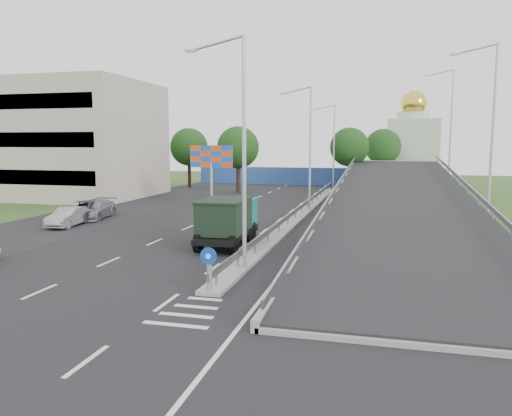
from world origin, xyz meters
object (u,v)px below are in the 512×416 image
(dump_truck, at_px, (228,219))
(parked_car_b, at_px, (68,217))
(billboard, at_px, (211,160))
(parked_car_d, at_px, (95,209))
(church, at_px, (412,146))
(sign_bollard, at_px, (209,269))
(lamp_post_mid, at_px, (308,142))
(parked_car_c, at_px, (83,211))
(lamp_post_far, at_px, (332,142))
(lamp_post_near, at_px, (240,141))

(dump_truck, bearing_deg, parked_car_b, 163.86)
(billboard, height_order, parked_car_d, billboard)
(church, distance_m, billboard, 37.23)
(sign_bollard, relative_size, church, 0.12)
(parked_car_b, bearing_deg, parked_car_d, 88.50)
(church, bearing_deg, lamp_post_mid, -106.22)
(billboard, height_order, parked_car_b, billboard)
(parked_car_c, bearing_deg, billboard, 56.81)
(sign_bollard, relative_size, parked_car_b, 0.41)
(lamp_post_mid, distance_m, parked_car_c, 18.42)
(lamp_post_mid, bearing_deg, billboard, 167.62)
(parked_car_b, relative_size, parked_car_d, 0.83)
(lamp_post_far, bearing_deg, lamp_post_near, -90.00)
(parked_car_c, distance_m, parked_car_d, 1.01)
(dump_truck, bearing_deg, billboard, 110.41)
(church, xyz_separation_m, parked_car_b, (-24.72, -45.33, -4.64))
(church, distance_m, dump_truck, 50.15)
(sign_bollard, height_order, dump_truck, dump_truck)
(lamp_post_near, bearing_deg, dump_truck, 112.79)
(sign_bollard, distance_m, dump_truck, 9.61)
(lamp_post_near, distance_m, lamp_post_far, 40.00)
(parked_car_c, relative_size, parked_car_d, 1.05)
(billboard, height_order, dump_truck, billboard)
(sign_bollard, xyz_separation_m, parked_car_d, (-14.93, 16.07, -0.32))
(sign_bollard, relative_size, lamp_post_near, 0.17)
(dump_truck, height_order, parked_car_c, dump_truck)
(lamp_post_far, bearing_deg, sign_bollard, -90.14)
(lamp_post_far, xyz_separation_m, parked_car_d, (-15.04, -27.76, -5.10))
(parked_car_c, bearing_deg, sign_bollard, -47.32)
(lamp_post_near, relative_size, parked_car_d, 2.06)
(lamp_post_far, distance_m, church, 17.15)
(church, distance_m, parked_car_c, 49.84)
(church, bearing_deg, lamp_post_far, -125.24)
(billboard, bearing_deg, parked_car_c, -120.54)
(lamp_post_mid, bearing_deg, sign_bollard, -90.26)
(billboard, relative_size, dump_truck, 0.90)
(lamp_post_far, xyz_separation_m, parked_car_b, (-14.83, -31.33, -5.14))
(sign_bollard, height_order, lamp_post_near, lamp_post_near)
(lamp_post_near, relative_size, parked_car_c, 1.96)
(lamp_post_near, bearing_deg, lamp_post_far, 90.00)
(parked_car_d, bearing_deg, parked_car_c, -121.46)
(sign_bollard, bearing_deg, billboard, 109.21)
(parked_car_b, xyz_separation_m, parked_car_d, (-0.21, 3.57, 0.04))
(lamp_post_mid, bearing_deg, lamp_post_far, 90.00)
(lamp_post_near, relative_size, lamp_post_far, 1.00)
(parked_car_d, bearing_deg, billboard, 49.04)
(sign_bollard, height_order, lamp_post_mid, lamp_post_mid)
(parked_car_b, bearing_deg, church, 56.47)
(sign_bollard, distance_m, lamp_post_mid, 24.30)
(sign_bollard, xyz_separation_m, lamp_post_mid, (0.11, 23.83, 4.77))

